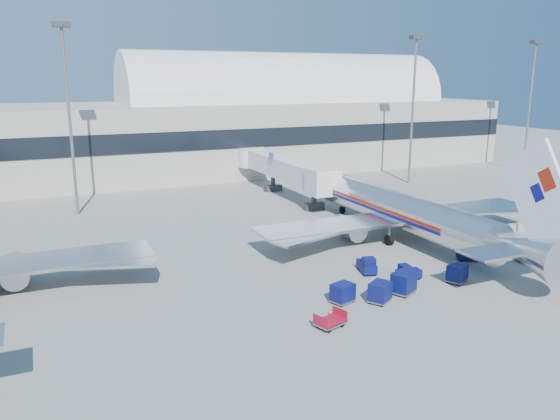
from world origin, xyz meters
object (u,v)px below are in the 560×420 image
mast_far_east (532,87)px  cart_train_b (380,292)px  jetbridge_near (279,167)px  barrier_mid (504,229)px  cart_solo_near (457,273)px  cart_solo_far (527,253)px  tug_right (467,254)px  airliner_main (405,212)px  cart_train_a (404,283)px  barrier_far (526,226)px  tug_left (367,265)px  barrier_near (481,233)px  mast_east (414,89)px  cart_open_red (330,322)px  mast_west (67,92)px  ramp_worker (556,267)px  tug_lead (408,272)px  cart_train_c (343,293)px

mast_far_east → cart_train_b: (-56.68, -38.13, -13.96)m
jetbridge_near → mast_far_east: mast_far_east is taller
barrier_mid → cart_solo_near: size_ratio=1.44×
barrier_mid → cart_solo_far: cart_solo_far is taller
mast_far_east → tug_right: size_ratio=10.04×
airliner_main → cart_train_a: bearing=-127.1°
barrier_far → tug_left: size_ratio=1.19×
barrier_mid → cart_solo_near: bearing=-148.0°
jetbridge_near → barrier_near: bearing=-70.1°
mast_east → cart_train_a: bearing=-127.8°
barrier_far → cart_train_b: bearing=-158.9°
cart_open_red → barrier_near: bearing=9.0°
tug_right → cart_solo_near: bearing=-111.9°
mast_east → cart_solo_near: bearing=-122.3°
mast_west → ramp_worker: mast_west is taller
jetbridge_near → barrier_mid: (13.70, -28.81, -3.48)m
tug_lead → tug_right: bearing=17.2°
mast_west → cart_train_c: size_ratio=11.26×
tug_right → cart_train_a: (-10.26, -4.14, 0.31)m
jetbridge_near → cart_solo_near: (-1.12, -38.06, -3.13)m
cart_train_b → mast_west: bearing=83.9°
cart_train_b → mast_far_east: bearing=2.2°
airliner_main → tug_lead: airliner_main is taller
cart_solo_near → cart_train_a: bearing=157.7°
cart_solo_far → ramp_worker: bearing=-94.0°
tug_lead → cart_solo_far: bearing=1.4°
jetbridge_near → mast_far_east: size_ratio=1.22×
barrier_mid → tug_lead: tug_lead is taller
mast_far_east → tug_right: bearing=-142.7°
jetbridge_near → mast_west: bearing=-178.3°
barrier_near → ramp_worker: size_ratio=1.58×
mast_east → barrier_mid: bearing=-107.3°
tug_lead → cart_train_b: 5.78m
cart_train_a → cart_train_c: cart_train_a is taller
barrier_mid → barrier_far: (3.30, 0.00, 0.00)m
mast_west → cart_open_red: (12.86, -40.28, -14.41)m
mast_west → cart_train_a: mast_west is taller
mast_far_east → tug_lead: size_ratio=10.68×
mast_west → cart_solo_near: (26.48, -37.25, -13.99)m
tug_left → mast_far_east: bearing=-45.1°
mast_west → cart_open_red: size_ratio=9.80×
barrier_mid → mast_west: bearing=145.9°
barrier_far → tug_lead: tug_lead is taller
cart_solo_near → cart_open_red: size_ratio=0.90×
cart_train_a → mast_far_east: bearing=7.9°
cart_train_a → ramp_worker: bearing=-36.6°
jetbridge_near → tug_right: (3.63, -34.13, -3.33)m
mast_west → airliner_main: bearing=-40.4°
mast_east → tug_right: mast_east is taller
barrier_mid → cart_solo_near: 17.47m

